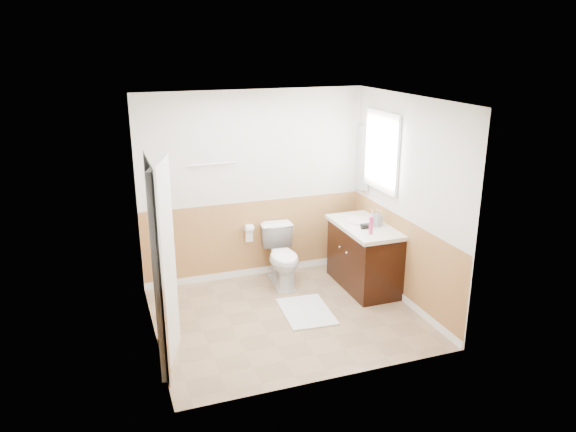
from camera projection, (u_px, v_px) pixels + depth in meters
name	position (u px, v px, depth m)	size (l,w,h in m)	color
floor	(287.00, 316.00, 6.41)	(3.00, 3.00, 0.00)	#8C7051
ceiling	(287.00, 99.00, 5.64)	(3.00, 3.00, 0.00)	white
wall_back	(254.00, 186.00, 7.19)	(3.00, 3.00, 0.00)	silver
wall_front	(336.00, 257.00, 4.86)	(3.00, 3.00, 0.00)	silver
wall_left	(148.00, 230.00, 5.55)	(3.00, 3.00, 0.00)	silver
wall_right	(406.00, 202.00, 6.50)	(3.00, 3.00, 0.00)	silver
wainscot_back	(255.00, 240.00, 7.41)	(3.00, 3.00, 0.00)	#B27A47
wainscot_front	(333.00, 331.00, 5.10)	(3.00, 3.00, 0.00)	#B27A47
wainscot_left	(154.00, 297.00, 5.78)	(2.60, 2.60, 0.00)	#B27A47
wainscot_right	(401.00, 260.00, 6.73)	(2.60, 2.60, 0.00)	#B27A47
toilet	(282.00, 256.00, 7.17)	(0.43, 0.75, 0.76)	white
bath_mat	(306.00, 312.00, 6.51)	(0.55, 0.80, 0.02)	silver
vanity_cabinet	(364.00, 258.00, 7.08)	(0.55, 1.10, 0.80)	black
vanity_knob_left	(347.00, 253.00, 6.85)	(0.03, 0.03, 0.03)	silver
vanity_knob_right	(340.00, 247.00, 7.02)	(0.03, 0.03, 0.03)	silver
countertop	(365.00, 227.00, 6.94)	(0.60, 1.15, 0.05)	beige
sink_basin	(360.00, 221.00, 7.07)	(0.36, 0.36, 0.02)	silver
faucet	(373.00, 215.00, 7.11)	(0.02, 0.02, 0.14)	silver
lotion_bottle	(371.00, 225.00, 6.58)	(0.05, 0.05, 0.22)	#C63366
soap_dispenser	(378.00, 218.00, 6.87)	(0.10, 0.10, 0.21)	gray
hair_dryer_body	(367.00, 226.00, 6.80)	(0.07, 0.07, 0.14)	black
hair_dryer_handle	(363.00, 227.00, 6.84)	(0.03, 0.03, 0.07)	black
mirror_panel	(363.00, 159.00, 7.39)	(0.02, 0.35, 0.90)	silver
window_frame	(382.00, 151.00, 6.87)	(0.04, 0.80, 1.00)	white
window_glass	(383.00, 151.00, 6.87)	(0.01, 0.70, 0.90)	white
door	(165.00, 266.00, 5.25)	(0.05, 0.80, 2.04)	white
door_frame	(157.00, 266.00, 5.22)	(0.02, 0.92, 2.10)	white
door_knob	(167.00, 260.00, 5.58)	(0.06, 0.06, 0.06)	silver
towel_bar	(212.00, 164.00, 6.86)	(0.02, 0.02, 0.62)	silver
tp_holder_bar	(249.00, 228.00, 7.26)	(0.02, 0.02, 0.14)	silver
tp_roll	(249.00, 228.00, 7.26)	(0.11, 0.11, 0.10)	white
tp_sheet	(249.00, 236.00, 7.30)	(0.10, 0.01, 0.16)	white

